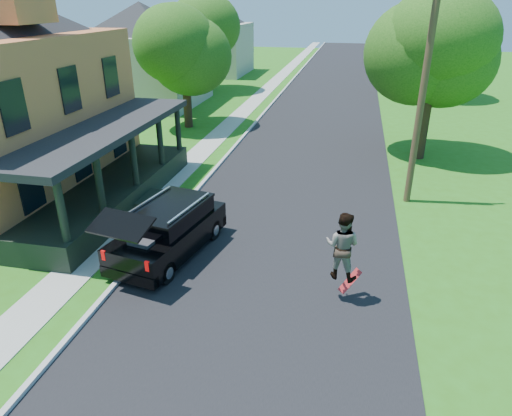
% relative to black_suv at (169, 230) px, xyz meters
% --- Properties ---
extents(ground, '(140.00, 140.00, 0.00)m').
position_rel_black_suv_xyz_m(ground, '(3.20, -2.78, -0.84)').
color(ground, '#2B6614').
rests_on(ground, ground).
extents(street, '(8.00, 120.00, 0.02)m').
position_rel_black_suv_xyz_m(street, '(3.20, 17.22, -0.84)').
color(street, black).
rests_on(street, ground).
extents(curb, '(0.15, 120.00, 0.12)m').
position_rel_black_suv_xyz_m(curb, '(-0.85, 17.22, -0.84)').
color(curb, '#A9A9A4').
rests_on(curb, ground).
extents(sidewalk, '(1.30, 120.00, 0.03)m').
position_rel_black_suv_xyz_m(sidewalk, '(-2.40, 17.22, -0.84)').
color(sidewalk, gray).
rests_on(sidewalk, ground).
extents(front_walk, '(6.50, 1.20, 0.03)m').
position_rel_black_suv_xyz_m(front_walk, '(-6.30, 3.22, -0.84)').
color(front_walk, gray).
rests_on(front_walk, ground).
extents(neighbor_house_mid, '(12.78, 12.78, 8.30)m').
position_rel_black_suv_xyz_m(neighbor_house_mid, '(-10.30, 21.22, 3.35)').
color(neighbor_house_mid, '#A19D8F').
rests_on(neighbor_house_mid, ground).
extents(neighbor_house_far, '(12.78, 12.78, 8.30)m').
position_rel_black_suv_xyz_m(neighbor_house_far, '(-10.30, 37.22, 3.35)').
color(neighbor_house_far, '#A19D8F').
rests_on(neighbor_house_far, ground).
extents(black_suv, '(2.60, 4.95, 2.19)m').
position_rel_black_suv_xyz_m(black_suv, '(0.00, 0.00, 0.00)').
color(black_suv, black).
rests_on(black_suv, ground).
extents(skateboarder, '(1.05, 0.90, 1.86)m').
position_rel_black_suv_xyz_m(skateboarder, '(5.32, -1.28, 0.79)').
color(skateboarder, black).
rests_on(skateboarder, ground).
extents(skateboard, '(0.62, 0.47, 0.63)m').
position_rel_black_suv_xyz_m(skateboard, '(5.61, -1.13, -0.37)').
color(skateboard, '#B80F11').
rests_on(skateboard, ground).
extents(tree_left_mid, '(5.16, 5.06, 7.72)m').
position_rel_black_suv_xyz_m(tree_left_mid, '(-4.83, 15.13, 4.19)').
color(tree_left_mid, black).
rests_on(tree_left_mid, ground).
extents(tree_left_far, '(6.89, 6.57, 8.70)m').
position_rel_black_suv_xyz_m(tree_left_far, '(-7.85, 27.70, 4.78)').
color(tree_left_far, black).
rests_on(tree_left_far, ground).
extents(tree_right_near, '(6.00, 5.98, 8.52)m').
position_rel_black_suv_xyz_m(tree_right_near, '(8.66, 11.78, 4.72)').
color(tree_right_near, black).
rests_on(tree_right_near, ground).
extents(tree_right_mid, '(7.12, 6.77, 9.03)m').
position_rel_black_suv_xyz_m(tree_right_mid, '(10.91, 27.71, 5.16)').
color(tree_right_mid, black).
rests_on(tree_right_mid, ground).
extents(tree_right_far, '(6.58, 6.77, 8.61)m').
position_rel_black_suv_xyz_m(tree_right_far, '(11.90, 41.96, 4.83)').
color(tree_right_far, black).
rests_on(tree_right_far, ground).
extents(utility_pole_near, '(1.57, 0.51, 8.51)m').
position_rel_black_suv_xyz_m(utility_pole_near, '(7.70, 5.91, 3.56)').
color(utility_pole_near, brown).
rests_on(utility_pole_near, ground).
extents(utility_pole_far, '(1.75, 0.40, 10.75)m').
position_rel_black_suv_xyz_m(utility_pole_far, '(9.40, 29.50, 4.69)').
color(utility_pole_far, brown).
rests_on(utility_pole_far, ground).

